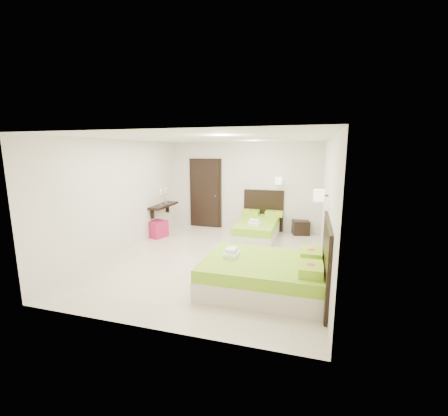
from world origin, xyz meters
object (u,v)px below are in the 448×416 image
(bed_double, at_px, (268,273))
(nightstand, at_px, (301,227))
(bed_single, at_px, (258,228))
(ottoman, at_px, (157,229))

(bed_double, distance_m, nightstand, 3.80)
(bed_single, relative_size, ottoman, 4.29)
(ottoman, bearing_deg, nightstand, 20.07)
(bed_single, height_order, bed_double, bed_double)
(nightstand, bearing_deg, bed_single, -159.71)
(bed_single, xyz_separation_m, ottoman, (-2.71, -0.65, -0.07))
(bed_single, relative_size, nightstand, 4.35)
(bed_double, bearing_deg, bed_single, 102.94)
(bed_single, xyz_separation_m, bed_double, (0.70, -3.04, 0.00))
(bed_double, distance_m, ottoman, 4.17)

